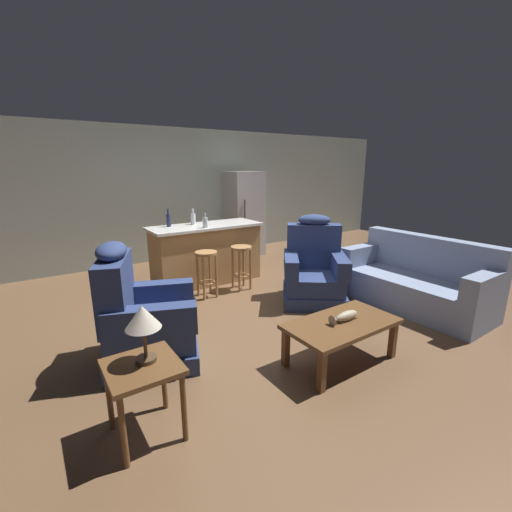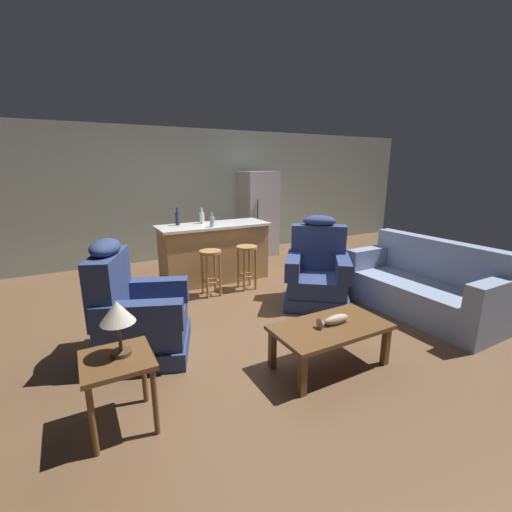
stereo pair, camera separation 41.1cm
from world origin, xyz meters
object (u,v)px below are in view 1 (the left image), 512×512
at_px(refrigerator, 244,214).
at_px(recliner_near_lamp, 143,320).
at_px(bar_stool_right, 241,260).
at_px(bar_stool_left, 207,266).
at_px(bottle_short_amber, 205,222).
at_px(table_lamp, 143,320).
at_px(bottle_tall_green, 193,218).
at_px(recliner_near_island, 314,271).
at_px(bottle_wine_dark, 169,220).
at_px(end_table, 143,377).
at_px(couch, 416,282).
at_px(coffee_table, 342,327).
at_px(kitchen_island, 206,253).
at_px(fish_figurine, 344,317).

bearing_deg(refrigerator, recliner_near_lamp, -135.43).
distance_m(recliner_near_lamp, bar_stool_right, 2.20).
distance_m(bar_stool_left, bottle_short_amber, 0.71).
bearing_deg(table_lamp, recliner_near_lamp, 75.40).
height_order(refrigerator, bottle_tall_green, refrigerator).
xyz_separation_m(recliner_near_island, refrigerator, (0.59, 2.78, 0.46)).
relative_size(recliner_near_island, refrigerator, 0.68).
bearing_deg(bottle_wine_dark, end_table, -113.91).
relative_size(couch, end_table, 3.41).
height_order(coffee_table, kitchen_island, kitchen_island).
relative_size(bottle_short_amber, bottle_wine_dark, 0.78).
bearing_deg(fish_figurine, bottle_short_amber, 92.91).
xyz_separation_m(couch, refrigerator, (-0.40, 3.74, 0.54)).
relative_size(recliner_near_lamp, bottle_tall_green, 4.70).
distance_m(bottle_short_amber, bottle_wine_dark, 0.59).
distance_m(refrigerator, bottle_short_amber, 2.16).
bearing_deg(bottle_short_amber, bar_stool_left, -116.36).
height_order(recliner_near_lamp, bottle_tall_green, bottle_tall_green).
relative_size(recliner_near_lamp, recliner_near_island, 1.00).
xyz_separation_m(end_table, kitchen_island, (1.86, 2.81, 0.02)).
bearing_deg(recliner_near_island, end_table, -28.14).
distance_m(end_table, bottle_wine_dark, 3.33).
bearing_deg(recliner_near_lamp, coffee_table, -14.27).
bearing_deg(table_lamp, bar_stool_left, 54.87).
relative_size(bar_stool_right, bottle_tall_green, 2.66).
relative_size(coffee_table, kitchen_island, 0.61).
relative_size(bottle_tall_green, bottle_short_amber, 1.16).
height_order(recliner_near_lamp, recliner_near_island, same).
relative_size(table_lamp, bottle_wine_dark, 1.46).
height_order(end_table, refrigerator, refrigerator).
bearing_deg(refrigerator, bottle_tall_green, -147.40).
bearing_deg(bottle_tall_green, recliner_near_island, -59.45).
relative_size(recliner_near_lamp, refrigerator, 0.68).
relative_size(recliner_near_island, kitchen_island, 0.67).
distance_m(recliner_near_island, kitchen_island, 1.82).
bearing_deg(refrigerator, fish_figurine, -109.55).
bearing_deg(recliner_near_island, bar_stool_right, -109.31).
bearing_deg(bar_stool_right, bar_stool_left, 180.00).
xyz_separation_m(coffee_table, bottle_wine_dark, (-0.53, 3.10, 0.69)).
bearing_deg(kitchen_island, bottle_short_amber, -115.72).
distance_m(couch, table_lamp, 3.76).
height_order(coffee_table, bar_stool_left, bar_stool_left).
bearing_deg(couch, bar_stool_left, -41.46).
bearing_deg(bar_stool_right, end_table, -134.52).
xyz_separation_m(recliner_near_lamp, refrigerator, (3.06, 3.01, 0.46)).
xyz_separation_m(coffee_table, recliner_near_island, (0.91, 1.34, 0.06)).
distance_m(coffee_table, bottle_wine_dark, 3.22).
bearing_deg(table_lamp, bottle_wine_dark, 66.51).
relative_size(bar_stool_left, bottle_short_amber, 3.08).
xyz_separation_m(kitchen_island, bar_stool_left, (-0.31, -0.63, -0.01)).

